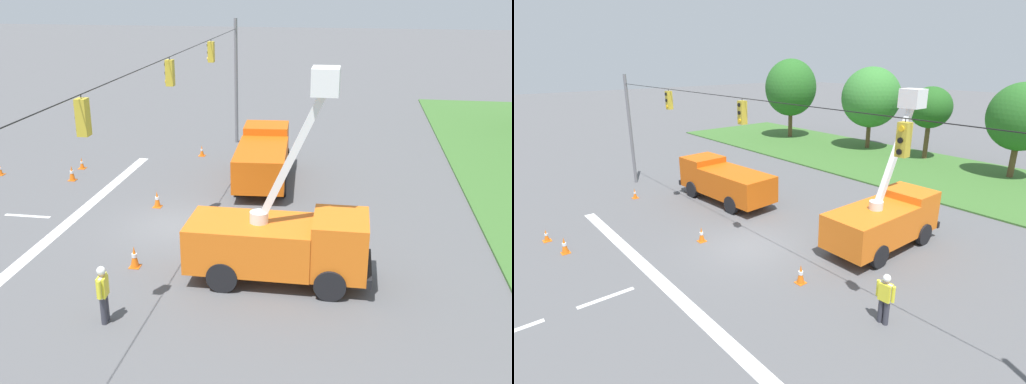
# 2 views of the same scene
# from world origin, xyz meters

# --- Properties ---
(ground_plane) EXTENTS (200.00, 200.00, 0.00)m
(ground_plane) POSITION_xyz_m (0.00, 0.00, 0.00)
(ground_plane) COLOR #565659
(lane_markings) EXTENTS (17.60, 15.25, 0.01)m
(lane_markings) POSITION_xyz_m (0.00, -5.85, 0.00)
(lane_markings) COLOR silver
(lane_markings) RESTS_ON ground
(signal_gantry) EXTENTS (26.20, 0.33, 7.20)m
(signal_gantry) POSITION_xyz_m (0.01, -0.00, 4.43)
(signal_gantry) COLOR slate
(signal_gantry) RESTS_ON ground
(utility_truck_bucket_lift) EXTENTS (2.39, 5.91, 6.93)m
(utility_truck_bucket_lift) POSITION_xyz_m (3.83, 4.73, 1.43)
(utility_truck_bucket_lift) COLOR orange
(utility_truck_bucket_lift) RESTS_ON ground
(utility_truck_support_near) EXTENTS (6.82, 2.76, 2.33)m
(utility_truck_support_near) POSITION_xyz_m (-5.95, 2.66, 1.26)
(utility_truck_support_near) COLOR #D6560F
(utility_truck_support_near) RESTS_ON ground
(road_worker) EXTENTS (0.65, 0.27, 1.77)m
(road_worker) POSITION_xyz_m (7.17, 0.04, 1.00)
(road_worker) COLOR #383842
(road_worker) RESTS_ON ground
(traffic_cone_foreground_left) EXTENTS (0.36, 0.36, 0.72)m
(traffic_cone_foreground_left) POSITION_xyz_m (-1.87, -1.34, 0.35)
(traffic_cone_foreground_left) COLOR orange
(traffic_cone_foreground_left) RESTS_ON ground
(traffic_cone_mid_left) EXTENTS (0.36, 0.36, 0.78)m
(traffic_cone_mid_left) POSITION_xyz_m (3.73, -0.33, 0.39)
(traffic_cone_mid_left) COLOR orange
(traffic_cone_mid_left) RESTS_ON ground
(traffic_cone_mid_right) EXTENTS (0.36, 0.36, 0.75)m
(traffic_cone_mid_right) POSITION_xyz_m (-4.66, -6.57, 0.37)
(traffic_cone_mid_right) COLOR orange
(traffic_cone_mid_right) RESTS_ON ground
(traffic_cone_near_bucket) EXTENTS (0.36, 0.36, 0.61)m
(traffic_cone_near_bucket) POSITION_xyz_m (-9.80, -1.35, 0.29)
(traffic_cone_near_bucket) COLOR orange
(traffic_cone_near_bucket) RESTS_ON ground
(traffic_cone_lane_edge_a) EXTENTS (0.36, 0.36, 0.59)m
(traffic_cone_lane_edge_a) POSITION_xyz_m (-6.53, -6.92, 0.28)
(traffic_cone_lane_edge_a) COLOR orange
(traffic_cone_lane_edge_a) RESTS_ON ground
(traffic_cone_lane_edge_b) EXTENTS (0.36, 0.36, 0.58)m
(traffic_cone_lane_edge_b) POSITION_xyz_m (-4.90, -10.52, 0.27)
(traffic_cone_lane_edge_b) COLOR orange
(traffic_cone_lane_edge_b) RESTS_ON ground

